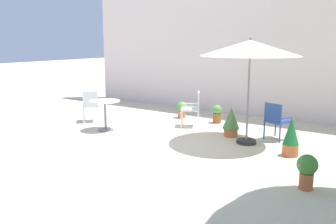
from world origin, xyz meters
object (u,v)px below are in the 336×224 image
Objects in this scene: patio_chair_0 at (193,107)px; patio_chair_1 at (276,119)px; patio_umbrella_0 at (250,49)px; potted_plant_2 at (307,169)px; patio_chair_2 at (90,104)px; cafe_table_0 at (105,110)px; potted_plant_0 at (182,109)px; potted_plant_6 at (217,113)px; potted_plant_5 at (231,121)px; potted_plant_4 at (291,137)px.

patio_chair_1 is (2.28, -0.08, -0.04)m from patio_chair_0.
patio_umbrella_0 is 3.17m from potted_plant_2.
patio_chair_0 is 1.06× the size of patio_chair_2.
cafe_table_0 reaches higher than potted_plant_0.
potted_plant_6 is (-1.95, 0.84, -0.23)m from patio_chair_1.
patio_umbrella_0 is 4.78× the size of potted_plant_0.
patio_chair_1 is at bearing 15.27° from potted_plant_5.
potted_plant_4 is at bearing -57.46° from patio_chair_1.
patio_chair_2 is at bearing -156.33° from patio_chair_0.
patio_chair_1 is at bearing 122.54° from potted_plant_4.
potted_plant_2 is 1.10× the size of potted_plant_6.
potted_plant_2 is 3.27m from potted_plant_5.
potted_plant_5 is (2.94, 1.28, -0.16)m from cafe_table_0.
potted_plant_0 is at bearing 71.14° from cafe_table_0.
potted_plant_4 is at bearing -18.30° from patio_umbrella_0.
patio_chair_1 is at bearing 117.63° from potted_plant_2.
potted_plant_6 is (-0.94, 1.11, -0.11)m from potted_plant_5.
patio_chair_1 reaches higher than potted_plant_4.
potted_plant_2 reaches higher than potted_plant_6.
potted_plant_2 is (1.34, -2.55, -0.18)m from patio_chair_1.
potted_plant_6 is (3.02, 1.94, -0.25)m from patio_chair_2.
potted_plant_6 is at bearing 135.30° from patio_umbrella_0.
cafe_table_0 is 1.52× the size of potted_plant_6.
potted_plant_0 is (-2.67, 1.49, -1.84)m from patio_umbrella_0.
patio_chair_2 is 2.68m from potted_plant_0.
potted_plant_5 is (-0.55, 0.36, -1.73)m from patio_umbrella_0.
potted_plant_6 is at bearing 66.42° from patio_chair_0.
patio_umbrella_0 is 3.31× the size of potted_plant_5.
patio_umbrella_0 reaches higher than potted_plant_6.
patio_chair_1 is at bearing -15.16° from potted_plant_0.
cafe_table_0 is at bearing -173.08° from potted_plant_4.
patio_umbrella_0 is 1.79m from patio_chair_1.
patio_umbrella_0 reaches higher than cafe_table_0.
patio_chair_1 is 1.56× the size of potted_plant_2.
potted_plant_2 is at bearing -65.79° from potted_plant_4.
patio_chair_0 is 1.92× the size of potted_plant_0.
cafe_table_0 is 3.13m from potted_plant_6.
patio_chair_2 reaches higher than potted_plant_4.
potted_plant_4 is at bearing -26.13° from potted_plant_0.
potted_plant_0 is (-3.13, 0.85, -0.24)m from patio_chair_1.
potted_plant_5 is at bearing -27.88° from potted_plant_0.
potted_plant_5 is at bearing 11.72° from patio_chair_2.
patio_chair_1 is 1.23× the size of potted_plant_5.
patio_umbrella_0 is 2.06m from potted_plant_4.
patio_chair_0 is (-1.83, 0.72, -1.57)m from patio_umbrella_0.
patio_umbrella_0 is 2.64× the size of patio_chair_2.
potted_plant_4 is at bearing 6.92° from cafe_table_0.
patio_chair_1 is at bearing -23.35° from potted_plant_6.
potted_plant_6 is (-3.28, 3.39, -0.06)m from potted_plant_2.
patio_chair_1 reaches higher than potted_plant_6.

